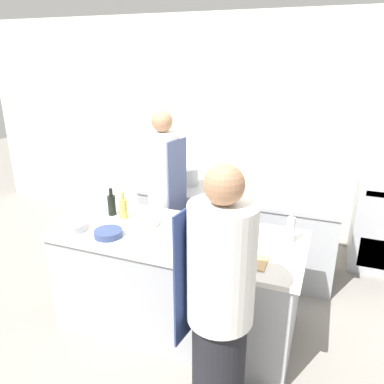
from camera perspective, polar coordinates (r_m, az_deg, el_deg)
The scene contains 16 objects.
ground_plane at distance 3.63m, azimuth -2.10°, elevation -19.14°, with size 16.00×16.00×0.00m, color gray.
wall_back at distance 4.93m, azimuth 7.56°, elevation 9.42°, with size 8.00×0.06×2.80m.
prep_counter at distance 3.37m, azimuth -2.20°, elevation -13.18°, with size 2.10×0.92×0.90m.
pass_counter at distance 4.29m, azimuth 6.86°, elevation -5.57°, with size 2.22×0.73×0.90m.
chef_at_prep_near at distance 2.33m, azimuth 4.24°, elevation -17.25°, with size 0.43×0.41×1.77m.
chef_at_stove at distance 3.89m, azimuth -4.24°, elevation -0.82°, with size 0.37×0.36×1.80m.
bottle_olive_oil at distance 3.45m, azimuth -10.44°, elevation -2.39°, with size 0.07×0.07×0.25m.
bottle_vinegar at distance 3.05m, azimuth 14.80°, elevation -5.45°, with size 0.06×0.06×0.30m.
bottle_wine at distance 3.54m, azimuth -12.14°, elevation -1.85°, with size 0.07×0.07×0.26m.
bottle_cooking_oil at distance 3.21m, azimuth 4.71°, elevation -3.33°, with size 0.08×0.08×0.32m.
bowl_mixing_large at distance 3.30m, azimuth -6.77°, elevation -4.41°, with size 0.21×0.21×0.07m.
bowl_prep_small at distance 3.16m, azimuth -12.64°, elevation -6.16°, with size 0.23×0.23×0.05m.
bowl_ceramic_blue at distance 2.94m, azimuth 2.02°, elevation -7.61°, with size 0.21×0.21×0.07m.
bowl_wooden_salad at distance 3.35m, azimuth -17.94°, elevation -4.98°, with size 0.26×0.26×0.07m.
cutting_board at distance 2.78m, azimuth 7.77°, elevation -10.19°, with size 0.34×0.22×0.01m.
stockpot at distance 4.28m, azimuth -0.64°, elevation 2.39°, with size 0.25×0.25×0.19m.
Camera 1 is at (1.13, -2.58, 2.29)m, focal length 35.00 mm.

